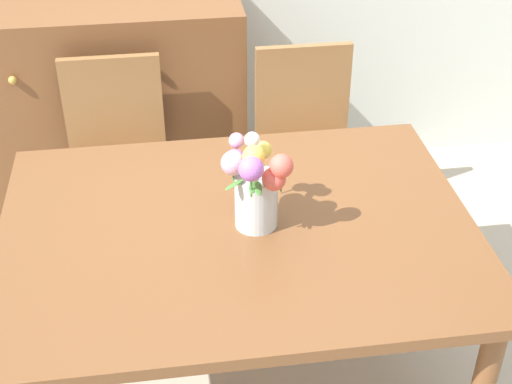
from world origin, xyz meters
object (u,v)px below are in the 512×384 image
flower_vase (255,184)px  chair_right (306,136)px  chair_left (117,150)px  dining_table (238,246)px  dresser (95,109)px

flower_vase → chair_right: bearing=68.6°
chair_right → flower_vase: bearing=68.6°
chair_left → flower_vase: bearing=117.1°
chair_left → flower_vase: size_ratio=2.95×
dining_table → flower_vase: flower_vase is taller
chair_left → flower_vase: (0.47, -0.91, 0.38)m
chair_left → chair_right: same height
dining_table → chair_right: chair_right is taller
dining_table → dresser: dresser is taller
chair_right → dresser: size_ratio=0.64×
chair_right → dresser: (-0.93, 0.43, -0.02)m
dining_table → chair_left: 1.00m
dresser → dining_table: bearing=-68.6°
dining_table → flower_vase: size_ratio=4.94×
chair_right → chair_left: bearing=0.0°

